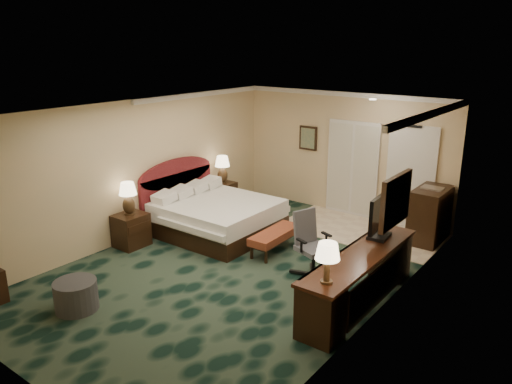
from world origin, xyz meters
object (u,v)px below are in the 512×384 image
Objects in this scene: tv at (381,216)px; nightstand_near at (131,230)px; bed at (218,218)px; lamp_far at (222,170)px; minibar at (430,215)px; nightstand_far at (221,197)px; bed_bench at (275,241)px; desk_chair at (314,246)px; lamp_near at (128,199)px; desk at (360,279)px; ottoman at (76,295)px.

nightstand_near is at bearing -167.69° from tv.
tv is (3.46, -0.14, 0.82)m from bed.
tv is (4.31, -1.27, 0.18)m from lamp_far.
minibar is at bearing 84.10° from tv.
nightstand_far is 4.52m from minibar.
bed is at bearing 175.81° from bed_bench.
desk_chair reaches higher than nightstand_far.
lamp_near is at bearing -150.66° from bed_bench.
nightstand_far is at bearing -166.30° from minibar.
nightstand_far reaches higher than nightstand_near.
desk is 2.62× the size of minibar.
tv reaches higher than nightstand_near.
desk is 3.05× the size of tv.
nightstand_far is at bearing 89.71° from nightstand_near.
desk_chair is (-0.93, -0.40, -0.60)m from tv.
lamp_near reaches higher than minibar.
tv is (2.02, -0.07, 0.95)m from bed_bench.
minibar is (4.40, 3.63, 0.21)m from nightstand_near.
bed is 3.51m from ottoman.
bed_bench is 1.31× the size of tv.
nightstand_far is 0.63× the size of minibar.
bed is at bearing -51.20° from nightstand_far.
bed is 1.93× the size of desk_chair.
lamp_near reaches higher than nightstand_far.
desk_chair is at bearing -26.24° from lamp_far.
ottoman is at bearing -107.24° from desk_chair.
lamp_near is 5.73m from minibar.
minibar is (0.05, 2.30, -0.63)m from tv.
minibar is (2.07, 2.23, 0.33)m from bed_bench.
desk is at bearing 7.59° from lamp_near.
bed is 1.45m from bed_bench.
desk_chair is at bearing -109.86° from minibar.
lamp_far is (0.03, 0.04, 0.64)m from nightstand_far.
nightstand_near is 0.23× the size of desk.
lamp_far reaches higher than nightstand_near.
lamp_far is at bearing 158.87° from tv.
lamp_far is 4.49m from minibar.
desk is at bearing 0.10° from desk_chair.
ottoman is at bearing -58.57° from lamp_near.
minibar is at bearing 39.54° from nightstand_near.
desk reaches higher than nightstand_far.
lamp_near is at bearing 121.43° from ottoman.
ottoman is 0.22× the size of desk.
minibar reaches higher than nightstand_near.
lamp_near is 2.60m from lamp_far.
minibar reaches higher than nightstand_far.
bed_bench is 2.24m from desk.
lamp_far is at bearing -166.68° from minibar.
bed_bench is 1.94× the size of ottoman.
lamp_near is at bearing -145.29° from desk_chair.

